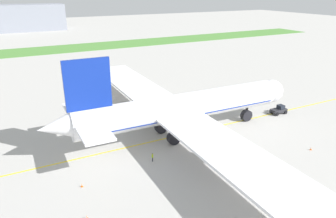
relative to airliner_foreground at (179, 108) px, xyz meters
The scene contains 11 objects.
ground_plane 6.70m from the airliner_foreground, 103.23° to the right, with size 600.00×600.00×0.00m, color #ADAAA5.
apron_taxi_line 6.15m from the airliner_foreground, behind, with size 280.00×0.36×0.01m, color yellow.
grass_median_strip 115.19m from the airliner_foreground, 90.31° to the left, with size 320.00×24.00×0.10m, color #4C8438.
airliner_foreground is the anchor object (origin of this frame).
pushback_tug 28.49m from the airliner_foreground, ahead, with size 5.82×2.42×2.10m.
ground_crew_wingwalker_port 9.54m from the airliner_foreground, 117.46° to the left, with size 0.60×0.31×1.72m.
ground_crew_marshaller_front 29.10m from the airliner_foreground, 89.48° to the right, with size 0.59×0.38×1.74m.
ground_crew_wingwalker_starboard 12.87m from the airliner_foreground, 143.15° to the right, with size 0.43×0.50×1.62m.
traffic_cone_near_nose 25.00m from the airliner_foreground, 158.06° to the right, with size 0.36×0.36×0.58m.
traffic_cone_port_wing 26.54m from the airliner_foreground, 41.95° to the right, with size 0.36×0.36×0.58m.
traffic_cone_starboard_wing 29.67m from the airliner_foreground, 144.67° to the right, with size 0.36×0.36×0.58m.
Camera 1 is at (-29.65, -50.11, 29.16)m, focal length 34.17 mm.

